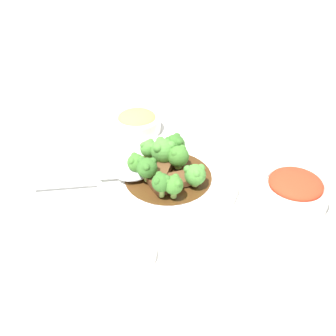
{
  "coord_description": "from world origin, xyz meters",
  "views": [
    {
      "loc": [
        0.44,
        0.37,
        0.46
      ],
      "look_at": [
        0.0,
        0.0,
        0.03
      ],
      "focal_mm": 42.0,
      "sensor_mm": 36.0,
      "label": 1
    }
  ],
  "objects_px": {
    "beef_strip_1": "(176,180)",
    "broccoli_floret_3": "(163,150)",
    "broccoli_floret_2": "(175,144)",
    "broccoli_floret_5": "(149,148)",
    "side_bowl_kimchi": "(294,190)",
    "side_bowl_appetizer": "(137,122)",
    "main_plate": "(168,178)",
    "beef_strip_2": "(158,184)",
    "beef_strip_0": "(163,169)",
    "broccoli_floret_1": "(147,168)",
    "broccoli_floret_6": "(136,162)",
    "sauce_dish": "(136,254)",
    "broccoli_floret_4": "(195,174)",
    "serving_spoon": "(122,175)",
    "broccoli_floret_0": "(161,182)",
    "broccoli_floret_8": "(174,185)",
    "broccoli_floret_7": "(177,155)"
  },
  "relations": [
    {
      "from": "side_bowl_appetizer",
      "to": "serving_spoon",
      "type": "bearing_deg",
      "value": 35.61
    },
    {
      "from": "broccoli_floret_0",
      "to": "broccoli_floret_5",
      "type": "xyz_separation_m",
      "value": [
        -0.07,
        -0.09,
        -0.01
      ]
    },
    {
      "from": "main_plate",
      "to": "broccoli_floret_3",
      "type": "height_order",
      "value": "broccoli_floret_3"
    },
    {
      "from": "broccoli_floret_3",
      "to": "sauce_dish",
      "type": "height_order",
      "value": "broccoli_floret_3"
    },
    {
      "from": "serving_spoon",
      "to": "side_bowl_appetizer",
      "type": "distance_m",
      "value": 0.2
    },
    {
      "from": "broccoli_floret_6",
      "to": "sauce_dish",
      "type": "bearing_deg",
      "value": 43.2
    },
    {
      "from": "main_plate",
      "to": "broccoli_floret_0",
      "type": "height_order",
      "value": "broccoli_floret_0"
    },
    {
      "from": "beef_strip_2",
      "to": "broccoli_floret_8",
      "type": "distance_m",
      "value": 0.04
    },
    {
      "from": "broccoli_floret_5",
      "to": "side_bowl_kimchi",
      "type": "bearing_deg",
      "value": 106.7
    },
    {
      "from": "beef_strip_1",
      "to": "side_bowl_appetizer",
      "type": "xyz_separation_m",
      "value": [
        -0.11,
        -0.2,
        -0.0
      ]
    },
    {
      "from": "broccoli_floret_0",
      "to": "side_bowl_kimchi",
      "type": "height_order",
      "value": "broccoli_floret_0"
    },
    {
      "from": "serving_spoon",
      "to": "main_plate",
      "type": "bearing_deg",
      "value": 137.36
    },
    {
      "from": "beef_strip_0",
      "to": "broccoli_floret_3",
      "type": "distance_m",
      "value": 0.04
    },
    {
      "from": "broccoli_floret_5",
      "to": "side_bowl_kimchi",
      "type": "height_order",
      "value": "broccoli_floret_5"
    },
    {
      "from": "broccoli_floret_0",
      "to": "broccoli_floret_8",
      "type": "height_order",
      "value": "broccoli_floret_0"
    },
    {
      "from": "broccoli_floret_6",
      "to": "serving_spoon",
      "type": "distance_m",
      "value": 0.04
    },
    {
      "from": "broccoli_floret_8",
      "to": "side_bowl_appetizer",
      "type": "bearing_deg",
      "value": -122.76
    },
    {
      "from": "broccoli_floret_6",
      "to": "side_bowl_kimchi",
      "type": "xyz_separation_m",
      "value": [
        -0.13,
        0.25,
        -0.02
      ]
    },
    {
      "from": "beef_strip_1",
      "to": "broccoli_floret_7",
      "type": "xyz_separation_m",
      "value": [
        -0.04,
        -0.03,
        0.02
      ]
    },
    {
      "from": "broccoli_floret_1",
      "to": "broccoli_floret_2",
      "type": "bearing_deg",
      "value": -173.91
    },
    {
      "from": "broccoli_floret_5",
      "to": "broccoli_floret_8",
      "type": "height_order",
      "value": "broccoli_floret_8"
    },
    {
      "from": "broccoli_floret_1",
      "to": "side_bowl_kimchi",
      "type": "height_order",
      "value": "broccoli_floret_1"
    },
    {
      "from": "broccoli_floret_1",
      "to": "serving_spoon",
      "type": "distance_m",
      "value": 0.05
    },
    {
      "from": "beef_strip_0",
      "to": "broccoli_floret_4",
      "type": "relative_size",
      "value": 1.23
    },
    {
      "from": "beef_strip_2",
      "to": "side_bowl_appetizer",
      "type": "distance_m",
      "value": 0.23
    },
    {
      "from": "broccoli_floret_3",
      "to": "side_bowl_appetizer",
      "type": "xyz_separation_m",
      "value": [
        -0.08,
        -0.14,
        -0.03
      ]
    },
    {
      "from": "beef_strip_0",
      "to": "serving_spoon",
      "type": "bearing_deg",
      "value": -36.24
    },
    {
      "from": "beef_strip_1",
      "to": "broccoli_floret_3",
      "type": "xyz_separation_m",
      "value": [
        -0.03,
        -0.06,
        0.02
      ]
    },
    {
      "from": "broccoli_floret_4",
      "to": "broccoli_floret_2",
      "type": "bearing_deg",
      "value": -118.56
    },
    {
      "from": "beef_strip_2",
      "to": "broccoli_floret_2",
      "type": "bearing_deg",
      "value": -158.09
    },
    {
      "from": "beef_strip_0",
      "to": "broccoli_floret_3",
      "type": "xyz_separation_m",
      "value": [
        -0.02,
        -0.02,
        0.02
      ]
    },
    {
      "from": "broccoli_floret_1",
      "to": "broccoli_floret_4",
      "type": "height_order",
      "value": "broccoli_floret_1"
    },
    {
      "from": "broccoli_floret_5",
      "to": "broccoli_floret_2",
      "type": "bearing_deg",
      "value": 137.68
    },
    {
      "from": "beef_strip_2",
      "to": "serving_spoon",
      "type": "distance_m",
      "value": 0.07
    },
    {
      "from": "beef_strip_1",
      "to": "beef_strip_2",
      "type": "height_order",
      "value": "same"
    },
    {
      "from": "beef_strip_0",
      "to": "side_bowl_appetizer",
      "type": "xyz_separation_m",
      "value": [
        -0.1,
        -0.16,
        -0.0
      ]
    },
    {
      "from": "broccoli_floret_6",
      "to": "sauce_dish",
      "type": "distance_m",
      "value": 0.19
    },
    {
      "from": "beef_strip_1",
      "to": "beef_strip_2",
      "type": "relative_size",
      "value": 1.39
    },
    {
      "from": "main_plate",
      "to": "broccoli_floret_8",
      "type": "distance_m",
      "value": 0.07
    },
    {
      "from": "broccoli_floret_7",
      "to": "beef_strip_2",
      "type": "bearing_deg",
      "value": 11.03
    },
    {
      "from": "beef_strip_1",
      "to": "broccoli_floret_5",
      "type": "xyz_separation_m",
      "value": [
        -0.02,
        -0.09,
        0.02
      ]
    },
    {
      "from": "beef_strip_1",
      "to": "broccoli_floret_2",
      "type": "height_order",
      "value": "broccoli_floret_2"
    },
    {
      "from": "broccoli_floret_1",
      "to": "broccoli_floret_4",
      "type": "relative_size",
      "value": 1.1
    },
    {
      "from": "beef_strip_0",
      "to": "broccoli_floret_1",
      "type": "relative_size",
      "value": 1.12
    },
    {
      "from": "broccoli_floret_5",
      "to": "side_bowl_appetizer",
      "type": "bearing_deg",
      "value": -126.95
    },
    {
      "from": "beef_strip_0",
      "to": "broccoli_floret_4",
      "type": "bearing_deg",
      "value": 96.24
    },
    {
      "from": "side_bowl_appetizer",
      "to": "main_plate",
      "type": "bearing_deg",
      "value": 59.96
    },
    {
      "from": "beef_strip_2",
      "to": "broccoli_floret_0",
      "type": "height_order",
      "value": "broccoli_floret_0"
    },
    {
      "from": "broccoli_floret_6",
      "to": "sauce_dish",
      "type": "height_order",
      "value": "broccoli_floret_6"
    },
    {
      "from": "beef_strip_2",
      "to": "broccoli_floret_3",
      "type": "height_order",
      "value": "broccoli_floret_3"
    }
  ]
}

